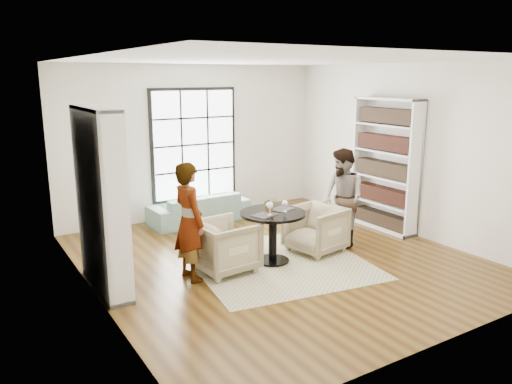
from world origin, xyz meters
TOP-DOWN VIEW (x-y plane):
  - ground at (0.00, 0.00)m, footprint 6.00×6.00m
  - room_shell at (0.00, 0.54)m, footprint 6.00×6.01m
  - rug at (-0.09, -0.16)m, footprint 2.86×2.86m
  - pedestal_table at (-0.14, -0.08)m, footprint 0.99×0.99m
  - sofa at (-0.17, 2.45)m, footprint 1.95×0.83m
  - armchair_left at (-0.92, -0.00)m, footprint 0.90×0.88m
  - armchair_right at (0.71, -0.04)m, footprint 0.95×0.93m
  - person_left at (-1.47, -0.00)m, footprint 0.44×0.63m
  - person_right at (1.26, -0.04)m, footprint 0.68×0.84m
  - placemat_left at (-0.34, -0.16)m, footprint 0.40×0.34m
  - placemat_right at (0.08, -0.01)m, footprint 0.40×0.34m
  - cutlery_left at (-0.34, -0.16)m, footprint 0.19×0.25m
  - cutlery_right at (0.08, -0.01)m, footprint 0.19×0.25m
  - wine_glass_left at (-0.28, -0.21)m, footprint 0.09×0.09m
  - wine_glass_right at (0.03, -0.15)m, footprint 0.08×0.08m
  - flower_centerpiece at (-0.18, -0.05)m, footprint 0.25×0.24m

SIDE VIEW (x-z plane):
  - ground at x=0.00m, z-range 0.00..0.00m
  - rug at x=-0.09m, z-range 0.00..0.01m
  - sofa at x=-0.17m, z-range 0.00..0.56m
  - armchair_right at x=0.71m, z-range 0.00..0.75m
  - armchair_left at x=-0.92m, z-range 0.00..0.76m
  - pedestal_table at x=-0.14m, z-range 0.18..0.97m
  - placemat_left at x=-0.34m, z-range 0.79..0.80m
  - placemat_right at x=0.08m, z-range 0.79..0.80m
  - cutlery_left at x=-0.34m, z-range 0.80..0.80m
  - cutlery_right at x=0.08m, z-range 0.80..0.80m
  - person_right at x=1.26m, z-range 0.00..1.63m
  - person_left at x=-1.47m, z-range 0.00..1.66m
  - flower_centerpiece at x=-0.18m, z-range 0.79..1.02m
  - wine_glass_right at x=0.03m, z-range 0.83..1.01m
  - wine_glass_left at x=-0.28m, z-range 0.84..1.04m
  - room_shell at x=0.00m, z-range -1.74..4.26m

